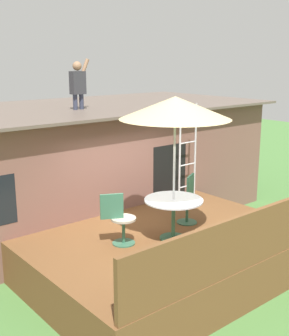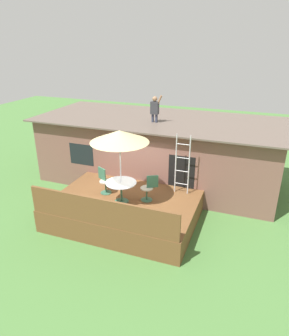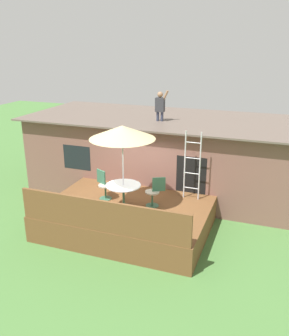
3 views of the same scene
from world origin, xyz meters
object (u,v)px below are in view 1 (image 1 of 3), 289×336
(patio_umbrella, at_px, (175,108))
(patio_table, at_px, (174,208))
(step_ladder, at_px, (188,154))
(person_figure, at_px, (78,82))
(patio_chair_right, at_px, (188,199))
(patio_chair_left, at_px, (119,219))

(patio_umbrella, bearing_deg, patio_table, 180.00)
(step_ladder, distance_m, person_figure, 2.89)
(patio_chair_right, bearing_deg, patio_umbrella, -0.00)
(patio_umbrella, bearing_deg, step_ladder, 38.76)
(patio_umbrella, height_order, patio_chair_left, patio_umbrella)
(patio_umbrella, bearing_deg, person_figure, 88.49)
(patio_chair_right, bearing_deg, step_ladder, -162.50)
(patio_table, bearing_deg, person_figure, 88.49)
(patio_table, relative_size, person_figure, 0.94)
(person_figure, height_order, patio_chair_left, person_figure)
(patio_umbrella, xyz_separation_m, person_figure, (0.08, 3.20, 0.30))
(step_ladder, xyz_separation_m, patio_chair_left, (-2.61, -0.96, -0.64))
(patio_table, height_order, patio_chair_left, patio_chair_left)
(patio_table, height_order, step_ladder, step_ladder)
(patio_chair_left, xyz_separation_m, patio_chair_right, (1.70, 0.02, 0.00))
(patio_chair_left, bearing_deg, patio_umbrella, 0.00)
(patio_umbrella, height_order, step_ladder, patio_umbrella)
(person_figure, distance_m, patio_chair_right, 3.59)
(person_figure, bearing_deg, patio_chair_left, -109.12)
(patio_umbrella, distance_m, step_ladder, 2.56)
(patio_chair_right, bearing_deg, patio_chair_left, -27.98)
(patio_umbrella, bearing_deg, patio_chair_left, 153.53)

